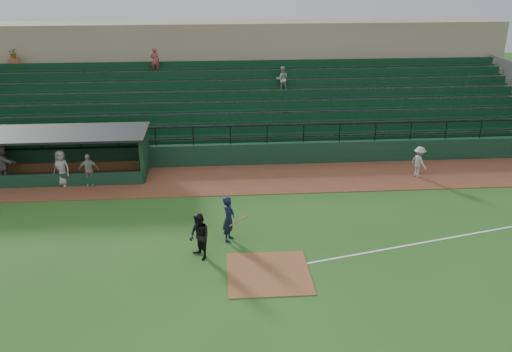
{
  "coord_description": "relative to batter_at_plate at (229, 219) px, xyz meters",
  "views": [
    {
      "loc": [
        -1.74,
        -17.94,
        10.75
      ],
      "look_at": [
        0.0,
        5.0,
        1.4
      ],
      "focal_mm": 38.28,
      "sensor_mm": 36.0,
      "label": 1
    }
  ],
  "objects": [
    {
      "name": "stadium_structure",
      "position": [
        1.35,
        14.83,
        1.35
      ],
      "size": [
        38.0,
        13.08,
        6.4
      ],
      "color": "#10321F",
      "rests_on": "ground"
    },
    {
      "name": "warning_track",
      "position": [
        1.35,
        6.37,
        -0.94
      ],
      "size": [
        40.0,
        4.0,
        0.03
      ],
      "primitive_type": "cube",
      "color": "brown",
      "rests_on": "ground"
    },
    {
      "name": "umpire",
      "position": [
        -1.14,
        -1.33,
        -0.04
      ],
      "size": [
        1.06,
        1.12,
        1.83
      ],
      "primitive_type": "imported",
      "rotation": [
        0.0,
        0.0,
        -1.01
      ],
      "color": "black",
      "rests_on": "ground"
    },
    {
      "name": "foul_line",
      "position": [
        9.35,
        -0.43,
        -0.95
      ],
      "size": [
        17.49,
        4.44,
        0.01
      ],
      "primitive_type": "cube",
      "rotation": [
        0.0,
        0.0,
        0.24
      ],
      "color": "white",
      "rests_on": "ground"
    },
    {
      "name": "ground",
      "position": [
        1.35,
        -1.63,
        -0.96
      ],
      "size": [
        90.0,
        90.0,
        0.0
      ],
      "primitive_type": "plane",
      "color": "#235019",
      "rests_on": "ground"
    },
    {
      "name": "runner",
      "position": [
        10.0,
        6.04,
        -0.12
      ],
      "size": [
        0.93,
        1.19,
        1.62
      ],
      "primitive_type": "imported",
      "rotation": [
        0.0,
        0.0,
        1.92
      ],
      "color": "#A6A09B",
      "rests_on": "warning_track"
    },
    {
      "name": "batter_at_plate",
      "position": [
        0.0,
        0.0,
        0.0
      ],
      "size": [
        1.12,
        0.81,
        1.92
      ],
      "color": "black",
      "rests_on": "ground"
    },
    {
      "name": "dugout",
      "position": [
        -8.4,
        7.93,
        0.38
      ],
      "size": [
        8.9,
        3.2,
        2.42
      ],
      "color": "#10321F",
      "rests_on": "ground"
    },
    {
      "name": "dugout_player_a",
      "position": [
        -6.77,
        6.09,
        -0.09
      ],
      "size": [
        1.01,
        0.48,
        1.68
      ],
      "primitive_type": "imported",
      "rotation": [
        0.0,
        0.0,
        0.07
      ],
      "color": "#A39D98",
      "rests_on": "warning_track"
    },
    {
      "name": "dugout_player_c",
      "position": [
        -11.31,
        7.22,
        0.05
      ],
      "size": [
        1.78,
        1.56,
        1.95
      ],
      "primitive_type": "imported",
      "rotation": [
        0.0,
        0.0,
        2.48
      ],
      "color": "gray",
      "rests_on": "warning_track"
    },
    {
      "name": "dugout_player_b",
      "position": [
        -8.09,
        6.26,
        -0.01
      ],
      "size": [
        1.06,
        0.89,
        1.84
      ],
      "primitive_type": "imported",
      "rotation": [
        0.0,
        0.0,
        -0.41
      ],
      "color": "gray",
      "rests_on": "warning_track"
    },
    {
      "name": "home_plate_dirt",
      "position": [
        1.35,
        -2.63,
        -0.94
      ],
      "size": [
        3.0,
        3.0,
        0.03
      ],
      "primitive_type": "cube",
      "color": "brown",
      "rests_on": "ground"
    }
  ]
}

